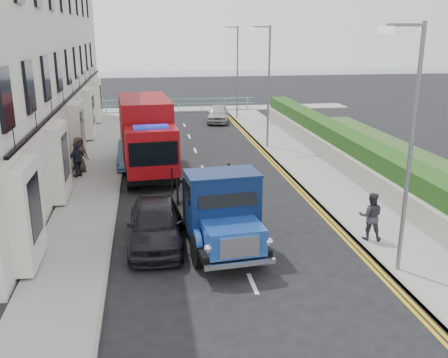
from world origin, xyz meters
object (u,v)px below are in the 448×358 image
lamp_far (236,67)px  red_lorry (146,134)px  lamp_mid (267,80)px  parked_car_front (155,224)px  bedford_lorry (221,215)px  lamp_near (408,138)px

lamp_far → red_lorry: lamp_far is taller
lamp_mid → parked_car_front: bearing=-117.7°
bedford_lorry → red_lorry: (-2.22, 9.59, 0.69)m
parked_car_front → lamp_far: bearing=74.8°
lamp_near → lamp_far: 26.00m
red_lorry → lamp_mid: bearing=26.4°
lamp_mid → red_lorry: (-6.94, -4.11, -2.10)m
red_lorry → parked_car_front: red_lorry is taller
parked_car_front → red_lorry: bearing=92.3°
lamp_near → bedford_lorry: (-4.72, 2.30, -2.80)m
lamp_mid → red_lorry: bearing=-149.4°
lamp_far → red_lorry: 15.86m
lamp_near → lamp_mid: 16.00m
bedford_lorry → red_lorry: 9.87m
lamp_mid → lamp_far: 10.00m
bedford_lorry → red_lorry: red_lorry is taller
lamp_mid → parked_car_front: lamp_mid is taller
lamp_near → bedford_lorry: bearing=154.0°
red_lorry → parked_car_front: 8.90m
lamp_far → red_lorry: (-6.94, -14.11, -2.10)m
lamp_near → lamp_mid: (0.00, 16.00, 0.00)m
red_lorry → parked_car_front: (0.16, -8.83, -1.17)m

